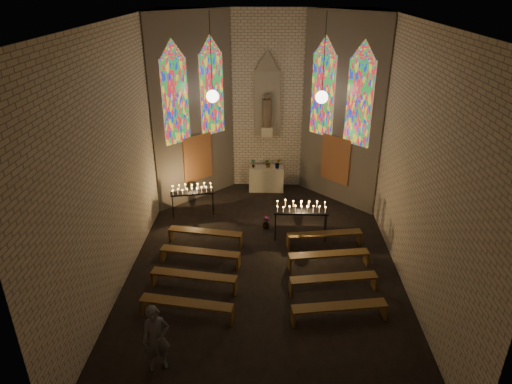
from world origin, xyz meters
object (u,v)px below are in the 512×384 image
votive_stand_left (192,191)px  votive_stand_right (301,209)px  altar (266,179)px  aisle_flower_pot (266,223)px  visitor (156,338)px

votive_stand_left → votive_stand_right: (3.84, -1.57, 0.13)m
votive_stand_right → altar: bearing=107.4°
aisle_flower_pot → visitor: size_ratio=0.28×
altar → votive_stand_right: size_ratio=0.79×
votive_stand_left → votive_stand_right: size_ratio=0.90×
altar → votive_stand_left: 3.54m
altar → votive_stand_right: (1.18, -3.85, 0.62)m
altar → visitor: visitor is taller
altar → aisle_flower_pot: 3.23m
altar → aisle_flower_pot: (0.04, -3.22, -0.27)m
aisle_flower_pot → votive_stand_right: (1.14, -0.63, 0.89)m
votive_stand_left → altar: bearing=28.3°
altar → votive_stand_left: bearing=-139.5°
aisle_flower_pot → votive_stand_right: 1.58m
aisle_flower_pot → votive_stand_left: votive_stand_left is taller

